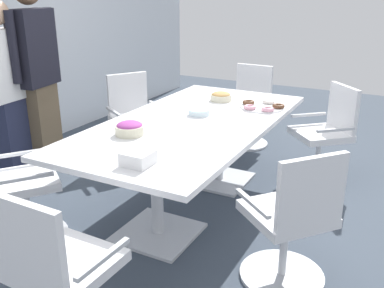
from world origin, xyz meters
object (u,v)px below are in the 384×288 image
Objects in this scene: person_standing_0 at (8,92)px; plate_stack at (199,112)px; office_chair_3 at (325,139)px; person_standing_1 at (37,76)px; office_chair_4 at (248,110)px; conference_table at (192,135)px; donut_platter at (262,106)px; napkin_pile at (138,158)px; office_chair_1 at (60,280)px; snack_bowl_cookies at (221,96)px; office_chair_2 at (291,225)px; office_chair_5 at (135,123)px; snack_bowl_candy_mix at (130,128)px; office_chair_0 at (16,189)px.

person_standing_0 is 1.78m from plate_stack.
person_standing_1 is at bearing 71.44° from office_chair_3.
office_chair_3 and office_chair_4 have the same top height.
person_standing_0 is at bearing 99.95° from conference_table.
office_chair_3 is 0.75m from donut_platter.
person_standing_1 reaches higher than plate_stack.
donut_platter is at bearing 89.25° from office_chair_3.
person_standing_0 reaches higher than plate_stack.
conference_table is 13.81× the size of napkin_pile.
office_chair_3 is 1.00× the size of office_chair_4.
office_chair_1 reaches higher than snack_bowl_cookies.
office_chair_2 is at bearing -141.37° from snack_bowl_cookies.
office_chair_1 is 5.24× the size of napkin_pile.
donut_platter is (-0.01, -1.39, 0.36)m from office_chair_5.
conference_table is at bearing 89.77° from office_chair_5.
snack_bowl_candy_mix is 0.72m from plate_stack.
snack_bowl_cookies is 0.52× the size of donut_platter.
office_chair_5 is 1.16m from plate_stack.
person_standing_0 is 9.16× the size of plate_stack.
snack_bowl_cookies reaches higher than donut_platter.
conference_table is at bearing 82.06° from person_standing_1.
office_chair_5 is 5.24× the size of napkin_pile.
office_chair_5 is (0.64, 1.02, -0.22)m from conference_table.
donut_platter is 2.13× the size of plate_stack.
office_chair_4 is 1.56m from plate_stack.
plate_stack is (1.24, -0.83, 0.37)m from office_chair_0.
snack_bowl_candy_mix is (-0.21, -1.50, -0.06)m from person_standing_0.
office_chair_1 is at bearing -174.99° from snack_bowl_cookies.
office_chair_4 and office_chair_5 have the same top height.
snack_bowl_cookies is 1.67m from napkin_pile.
office_chair_1 is 1.00× the size of office_chair_3.
conference_table is 2.64× the size of office_chair_3.
office_chair_2 is at bearing 67.98° from person_standing_1.
office_chair_1 is 1.00× the size of office_chair_4.
snack_bowl_candy_mix is 1.23m from snack_bowl_cookies.
office_chair_1 reaches higher than napkin_pile.
office_chair_1 is (-0.62, -1.01, 0.00)m from office_chair_0.
plate_stack is (1.86, 0.17, 0.37)m from office_chair_1.
office_chair_1 is at bearing -179.75° from office_chair_2.
office_chair_2 is 0.55× the size of person_standing_0.
office_chair_1 is 2.60m from office_chair_5.
office_chair_3 is at bearing 134.34° from office_chair_5.
office_chair_1 is 5.01× the size of plate_stack.
donut_platter is (-1.06, -0.52, 0.36)m from office_chair_4.
office_chair_0 and office_chair_2 have the same top height.
donut_platter is at bearing 121.33° from office_chair_5.
office_chair_5 is at bearing 128.03° from person_standing_1.
snack_bowl_candy_mix is at bearing 103.05° from office_chair_3.
office_chair_0 is at bearing 44.83° from person_standing_0.
napkin_pile is at bearing 67.76° from office_chair_5.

